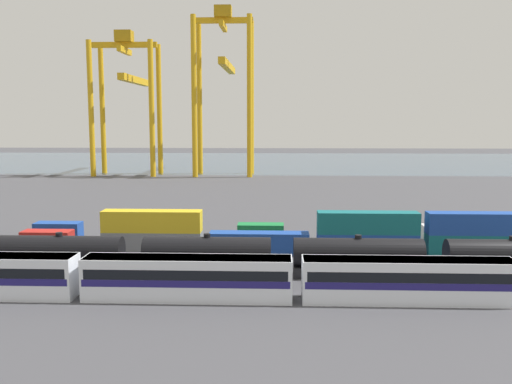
{
  "coord_description": "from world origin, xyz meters",
  "views": [
    {
      "loc": [
        11.73,
        -71.41,
        16.18
      ],
      "look_at": [
        8.02,
        22.42,
        4.03
      ],
      "focal_mm": 39.28,
      "sensor_mm": 36.0,
      "label": 1
    }
  ],
  "objects_px": {
    "shipping_container_16": "(364,234)",
    "gantry_crane_west": "(128,89)",
    "gantry_crane_central": "(224,77)",
    "freight_tank_row": "(207,255)",
    "shipping_container_17": "(469,235)",
    "shipping_container_3": "(153,242)",
    "shipping_container_8": "(477,245)",
    "passenger_train": "(188,276)"
  },
  "relations": [
    {
      "from": "passenger_train",
      "to": "gantry_crane_central",
      "type": "xyz_separation_m",
      "value": [
        -7.7,
        117.24,
        26.56
      ]
    },
    {
      "from": "freight_tank_row",
      "to": "shipping_container_17",
      "type": "height_order",
      "value": "freight_tank_row"
    },
    {
      "from": "shipping_container_16",
      "to": "shipping_container_17",
      "type": "relative_size",
      "value": 0.5
    },
    {
      "from": "shipping_container_16",
      "to": "gantry_crane_west",
      "type": "xyz_separation_m",
      "value": [
        -55.69,
        93.45,
        23.78
      ]
    },
    {
      "from": "passenger_train",
      "to": "shipping_container_16",
      "type": "bearing_deg",
      "value": 50.32
    },
    {
      "from": "gantry_crane_central",
      "to": "gantry_crane_west",
      "type": "bearing_deg",
      "value": -179.22
    },
    {
      "from": "passenger_train",
      "to": "shipping_container_16",
      "type": "height_order",
      "value": "passenger_train"
    },
    {
      "from": "shipping_container_16",
      "to": "gantry_crane_west",
      "type": "height_order",
      "value": "gantry_crane_west"
    },
    {
      "from": "shipping_container_3",
      "to": "gantry_crane_west",
      "type": "relative_size",
      "value": 0.29
    },
    {
      "from": "shipping_container_3",
      "to": "shipping_container_17",
      "type": "xyz_separation_m",
      "value": [
        40.18,
        5.57,
        0.0
      ]
    },
    {
      "from": "freight_tank_row",
      "to": "shipping_container_8",
      "type": "bearing_deg",
      "value": 17.43
    },
    {
      "from": "passenger_train",
      "to": "gantry_crane_west",
      "type": "xyz_separation_m",
      "value": [
        -36.28,
        116.85,
        22.93
      ]
    },
    {
      "from": "freight_tank_row",
      "to": "shipping_container_16",
      "type": "bearing_deg",
      "value": 39.54
    },
    {
      "from": "passenger_train",
      "to": "shipping_container_8",
      "type": "relative_size",
      "value": 4.82
    },
    {
      "from": "shipping_container_16",
      "to": "gantry_crane_central",
      "type": "height_order",
      "value": "gantry_crane_central"
    },
    {
      "from": "shipping_container_16",
      "to": "gantry_crane_west",
      "type": "bearing_deg",
      "value": 120.79
    },
    {
      "from": "shipping_container_3",
      "to": "shipping_container_8",
      "type": "height_order",
      "value": "same"
    },
    {
      "from": "shipping_container_3",
      "to": "gantry_crane_central",
      "type": "distance_m",
      "value": 103.12
    },
    {
      "from": "shipping_container_8",
      "to": "shipping_container_16",
      "type": "height_order",
      "value": "same"
    },
    {
      "from": "freight_tank_row",
      "to": "passenger_train",
      "type": "bearing_deg",
      "value": -95.45
    },
    {
      "from": "gantry_crane_west",
      "to": "gantry_crane_central",
      "type": "distance_m",
      "value": 28.81
    },
    {
      "from": "passenger_train",
      "to": "shipping_container_17",
      "type": "bearing_deg",
      "value": 35.39
    },
    {
      "from": "passenger_train",
      "to": "shipping_container_17",
      "type": "distance_m",
      "value": 40.41
    },
    {
      "from": "gantry_crane_west",
      "to": "shipping_container_17",
      "type": "bearing_deg",
      "value": -53.47
    },
    {
      "from": "shipping_container_16",
      "to": "shipping_container_17",
      "type": "distance_m",
      "value": 13.53
    },
    {
      "from": "gantry_crane_central",
      "to": "shipping_container_17",
      "type": "bearing_deg",
      "value": -66.59
    },
    {
      "from": "passenger_train",
      "to": "shipping_container_3",
      "type": "height_order",
      "value": "passenger_train"
    },
    {
      "from": "passenger_train",
      "to": "shipping_container_16",
      "type": "relative_size",
      "value": 9.66
    },
    {
      "from": "freight_tank_row",
      "to": "gantry_crane_west",
      "type": "distance_m",
      "value": 117.25
    },
    {
      "from": "shipping_container_16",
      "to": "shipping_container_17",
      "type": "height_order",
      "value": "same"
    },
    {
      "from": "shipping_container_8",
      "to": "freight_tank_row",
      "type": "bearing_deg",
      "value": -162.57
    },
    {
      "from": "passenger_train",
      "to": "freight_tank_row",
      "type": "bearing_deg",
      "value": 84.55
    },
    {
      "from": "shipping_container_8",
      "to": "shipping_container_17",
      "type": "xyz_separation_m",
      "value": [
        0.89,
        5.57,
        0.0
      ]
    },
    {
      "from": "gantry_crane_west",
      "to": "gantry_crane_central",
      "type": "height_order",
      "value": "gantry_crane_central"
    },
    {
      "from": "shipping_container_8",
      "to": "gantry_crane_central",
      "type": "height_order",
      "value": "gantry_crane_central"
    },
    {
      "from": "freight_tank_row",
      "to": "shipping_container_3",
      "type": "height_order",
      "value": "freight_tank_row"
    },
    {
      "from": "gantry_crane_central",
      "to": "freight_tank_row",
      "type": "bearing_deg",
      "value": -85.57
    },
    {
      "from": "shipping_container_17",
      "to": "gantry_crane_west",
      "type": "relative_size",
      "value": 0.29
    },
    {
      "from": "shipping_container_8",
      "to": "gantry_crane_west",
      "type": "relative_size",
      "value": 0.29
    },
    {
      "from": "shipping_container_17",
      "to": "shipping_container_3",
      "type": "bearing_deg",
      "value": -172.11
    },
    {
      "from": "freight_tank_row",
      "to": "gantry_crane_central",
      "type": "xyz_separation_m",
      "value": [
        -8.47,
        109.24,
        26.61
      ]
    },
    {
      "from": "passenger_train",
      "to": "gantry_crane_west",
      "type": "height_order",
      "value": "gantry_crane_west"
    }
  ]
}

